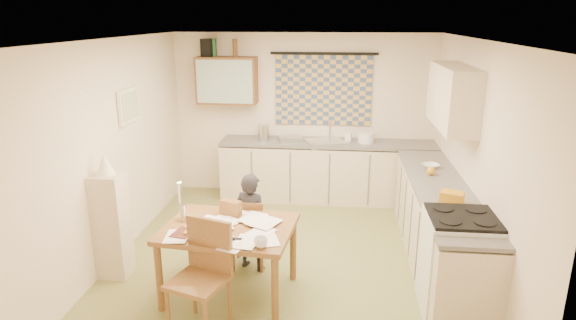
# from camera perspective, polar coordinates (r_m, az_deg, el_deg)

# --- Properties ---
(floor) EXTENTS (4.00, 4.50, 0.02)m
(floor) POSITION_cam_1_polar(r_m,az_deg,el_deg) (5.79, 0.03, -11.55)
(floor) COLOR olive
(floor) RESTS_ON ground
(ceiling) EXTENTS (4.00, 4.50, 0.02)m
(ceiling) POSITION_cam_1_polar(r_m,az_deg,el_deg) (5.10, 0.04, 14.22)
(ceiling) COLOR white
(ceiling) RESTS_ON floor
(wall_back) EXTENTS (4.00, 0.02, 2.50)m
(wall_back) POSITION_cam_1_polar(r_m,az_deg,el_deg) (7.50, 1.85, 5.30)
(wall_back) COLOR beige
(wall_back) RESTS_ON floor
(wall_front) EXTENTS (4.00, 0.02, 2.50)m
(wall_front) POSITION_cam_1_polar(r_m,az_deg,el_deg) (3.22, -4.26, -10.70)
(wall_front) COLOR beige
(wall_front) RESTS_ON floor
(wall_left) EXTENTS (0.02, 4.50, 2.50)m
(wall_left) POSITION_cam_1_polar(r_m,az_deg,el_deg) (5.86, -19.90, 1.06)
(wall_left) COLOR beige
(wall_left) RESTS_ON floor
(wall_right) EXTENTS (0.02, 4.50, 2.50)m
(wall_right) POSITION_cam_1_polar(r_m,az_deg,el_deg) (5.49, 21.41, -0.14)
(wall_right) COLOR beige
(wall_right) RESTS_ON floor
(window_blind) EXTENTS (1.45, 0.03, 1.05)m
(window_blind) POSITION_cam_1_polar(r_m,az_deg,el_deg) (7.37, 4.21, 8.23)
(window_blind) COLOR #3A4F7C
(window_blind) RESTS_ON wall_back
(curtain_rod) EXTENTS (1.60, 0.04, 0.04)m
(curtain_rod) POSITION_cam_1_polar(r_m,az_deg,el_deg) (7.29, 4.30, 12.48)
(curtain_rod) COLOR black
(curtain_rod) RESTS_ON wall_back
(wall_cabinet) EXTENTS (0.90, 0.34, 0.70)m
(wall_cabinet) POSITION_cam_1_polar(r_m,az_deg,el_deg) (7.41, -7.24, 9.35)
(wall_cabinet) COLOR brown
(wall_cabinet) RESTS_ON wall_back
(wall_cabinet_glass) EXTENTS (0.84, 0.02, 0.64)m
(wall_cabinet_glass) POSITION_cam_1_polar(r_m,az_deg,el_deg) (7.24, -7.55, 9.18)
(wall_cabinet_glass) COLOR #99B2A5
(wall_cabinet_glass) RESTS_ON wall_back
(upper_cabinet_right) EXTENTS (0.34, 1.30, 0.70)m
(upper_cabinet_right) POSITION_cam_1_polar(r_m,az_deg,el_deg) (5.84, 18.96, 7.12)
(upper_cabinet_right) COLOR beige
(upper_cabinet_right) RESTS_ON wall_right
(framed_print) EXTENTS (0.04, 0.50, 0.40)m
(framed_print) POSITION_cam_1_polar(r_m,az_deg,el_deg) (6.10, -18.38, 6.13)
(framed_print) COLOR white
(framed_print) RESTS_ON wall_left
(print_canvas) EXTENTS (0.01, 0.42, 0.32)m
(print_canvas) POSITION_cam_1_polar(r_m,az_deg,el_deg) (6.09, -18.16, 6.14)
(print_canvas) COLOR silver
(print_canvas) RESTS_ON wall_left
(counter_back) EXTENTS (3.30, 0.62, 0.92)m
(counter_back) POSITION_cam_1_polar(r_m,az_deg,el_deg) (7.38, 4.96, -1.34)
(counter_back) COLOR beige
(counter_back) RESTS_ON floor
(counter_right) EXTENTS (0.62, 2.95, 0.92)m
(counter_right) POSITION_cam_1_polar(r_m,az_deg,el_deg) (5.76, 17.34, -7.40)
(counter_right) COLOR beige
(counter_right) RESTS_ON floor
(stove) EXTENTS (0.64, 0.64, 0.98)m
(stove) POSITION_cam_1_polar(r_m,az_deg,el_deg) (4.90, 19.49, -11.55)
(stove) COLOR white
(stove) RESTS_ON floor
(sink) EXTENTS (0.67, 0.61, 0.10)m
(sink) POSITION_cam_1_polar(r_m,az_deg,el_deg) (7.26, 4.39, 1.89)
(sink) COLOR silver
(sink) RESTS_ON counter_back
(tap) EXTENTS (0.03, 0.03, 0.28)m
(tap) POSITION_cam_1_polar(r_m,az_deg,el_deg) (7.39, 4.99, 3.58)
(tap) COLOR silver
(tap) RESTS_ON counter_back
(dish_rack) EXTENTS (0.42, 0.39, 0.06)m
(dish_rack) POSITION_cam_1_polar(r_m,az_deg,el_deg) (7.28, 0.25, 2.54)
(dish_rack) COLOR silver
(dish_rack) RESTS_ON counter_back
(kettle) EXTENTS (0.20, 0.20, 0.24)m
(kettle) POSITION_cam_1_polar(r_m,az_deg,el_deg) (7.31, -2.91, 3.30)
(kettle) COLOR silver
(kettle) RESTS_ON counter_back
(mixing_bowl) EXTENTS (0.30, 0.30, 0.16)m
(mixing_bowl) POSITION_cam_1_polar(r_m,az_deg,el_deg) (7.24, 9.21, 2.66)
(mixing_bowl) COLOR white
(mixing_bowl) RESTS_ON counter_back
(soap_bottle) EXTENTS (0.14, 0.14, 0.20)m
(soap_bottle) POSITION_cam_1_polar(r_m,az_deg,el_deg) (7.28, 7.19, 2.97)
(soap_bottle) COLOR white
(soap_bottle) RESTS_ON counter_back
(bowl) EXTENTS (0.34, 0.34, 0.05)m
(bowl) POSITION_cam_1_polar(r_m,az_deg,el_deg) (6.23, 16.56, -0.67)
(bowl) COLOR white
(bowl) RESTS_ON counter_right
(orange_bag) EXTENTS (0.26, 0.23, 0.12)m
(orange_bag) POSITION_cam_1_polar(r_m,az_deg,el_deg) (5.12, 18.87, -4.24)
(orange_bag) COLOR orange
(orange_bag) RESTS_ON counter_right
(fruit_orange) EXTENTS (0.10, 0.10, 0.10)m
(fruit_orange) POSITION_cam_1_polar(r_m,az_deg,el_deg) (5.94, 16.59, -1.26)
(fruit_orange) COLOR orange
(fruit_orange) RESTS_ON counter_right
(speaker) EXTENTS (0.21, 0.24, 0.26)m
(speaker) POSITION_cam_1_polar(r_m,az_deg,el_deg) (7.43, -9.41, 13.01)
(speaker) COLOR black
(speaker) RESTS_ON wall_cabinet
(bottle_green) EXTENTS (0.08, 0.08, 0.26)m
(bottle_green) POSITION_cam_1_polar(r_m,az_deg,el_deg) (7.41, -8.80, 13.02)
(bottle_green) COLOR #195926
(bottle_green) RESTS_ON wall_cabinet
(bottle_brown) EXTENTS (0.07, 0.07, 0.26)m
(bottle_brown) POSITION_cam_1_polar(r_m,az_deg,el_deg) (7.33, -6.30, 13.08)
(bottle_brown) COLOR brown
(bottle_brown) RESTS_ON wall_cabinet
(dining_table) EXTENTS (1.34, 1.07, 0.75)m
(dining_table) POSITION_cam_1_polar(r_m,az_deg,el_deg) (4.96, -6.89, -11.71)
(dining_table) COLOR brown
(dining_table) RESTS_ON floor
(chair_far) EXTENTS (0.38, 0.38, 0.82)m
(chair_far) POSITION_cam_1_polar(r_m,az_deg,el_deg) (5.52, -4.62, -9.99)
(chair_far) COLOR brown
(chair_far) RESTS_ON floor
(chair_near) EXTENTS (0.58, 0.58, 1.01)m
(chair_near) POSITION_cam_1_polar(r_m,az_deg,el_deg) (4.54, -10.34, -15.81)
(chair_near) COLOR brown
(chair_near) RESTS_ON floor
(person) EXTENTS (0.59, 0.54, 1.12)m
(person) POSITION_cam_1_polar(r_m,az_deg,el_deg) (5.34, -4.38, -7.31)
(person) COLOR black
(person) RESTS_ON floor
(shelf_stand) EXTENTS (0.32, 0.30, 1.16)m
(shelf_stand) POSITION_cam_1_polar(r_m,az_deg,el_deg) (5.52, -20.16, -7.32)
(shelf_stand) COLOR beige
(shelf_stand) RESTS_ON floor
(lampshade) EXTENTS (0.20, 0.20, 0.22)m
(lampshade) POSITION_cam_1_polar(r_m,az_deg,el_deg) (5.29, -20.90, -0.48)
(lampshade) COLOR white
(lampshade) RESTS_ON shelf_stand
(letter_rack) EXTENTS (0.24, 0.18, 0.16)m
(letter_rack) POSITION_cam_1_polar(r_m,az_deg,el_deg) (5.02, -6.81, -5.65)
(letter_rack) COLOR brown
(letter_rack) RESTS_ON dining_table
(mug) EXTENTS (0.16, 0.16, 0.10)m
(mug) POSITION_cam_1_polar(r_m,az_deg,el_deg) (4.34, -3.24, -9.74)
(mug) COLOR white
(mug) RESTS_ON dining_table
(magazine) EXTENTS (0.26, 0.30, 0.02)m
(magazine) POSITION_cam_1_polar(r_m,az_deg,el_deg) (4.74, -13.30, -8.31)
(magazine) COLOR maroon
(magazine) RESTS_ON dining_table
(book) EXTENTS (0.18, 0.24, 0.02)m
(book) POSITION_cam_1_polar(r_m,az_deg,el_deg) (4.82, -12.02, -7.82)
(book) COLOR orange
(book) RESTS_ON dining_table
(orange_box) EXTENTS (0.13, 0.10, 0.04)m
(orange_box) POSITION_cam_1_polar(r_m,az_deg,el_deg) (4.65, -11.44, -8.57)
(orange_box) COLOR orange
(orange_box) RESTS_ON dining_table
(eyeglasses) EXTENTS (0.13, 0.06, 0.02)m
(eyeglasses) POSITION_cam_1_polar(r_m,az_deg,el_deg) (4.52, -6.29, -9.30)
(eyeglasses) COLOR black
(eyeglasses) RESTS_ON dining_table
(candle_holder) EXTENTS (0.06, 0.06, 0.18)m
(candle_holder) POSITION_cam_1_polar(r_m,az_deg,el_deg) (4.96, -12.31, -6.13)
(candle_holder) COLOR silver
(candle_holder) RESTS_ON dining_table
(candle) EXTENTS (0.03, 0.03, 0.22)m
(candle) POSITION_cam_1_polar(r_m,az_deg,el_deg) (4.92, -12.80, -3.84)
(candle) COLOR white
(candle) RESTS_ON dining_table
(candle_flame) EXTENTS (0.02, 0.02, 0.02)m
(candle_flame) POSITION_cam_1_polar(r_m,az_deg,el_deg) (4.84, -12.64, -2.62)
(candle_flame) COLOR #FFCC66
(candle_flame) RESTS_ON dining_table
(papers) EXTENTS (1.11, 1.03, 0.03)m
(papers) POSITION_cam_1_polar(r_m,az_deg,el_deg) (4.73, -7.28, -7.99)
(papers) COLOR white
(papers) RESTS_ON dining_table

